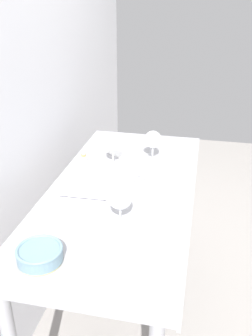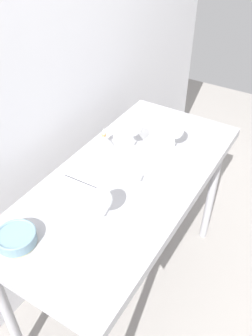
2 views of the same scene
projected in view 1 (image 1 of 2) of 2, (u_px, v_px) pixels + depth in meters
ground_plane at (122, 326)px, 2.09m from camera, size 6.00×6.00×0.00m
back_wall at (11, 96)px, 1.61m from camera, size 3.80×0.04×2.60m
steel_counter at (122, 207)px, 1.74m from camera, size 1.40×0.65×0.90m
wine_glass_near_right at (153, 140)px, 1.89m from camera, size 0.09×0.09×0.17m
wine_glass_near_left at (120, 198)px, 1.37m from camera, size 0.10×0.10×0.17m
wine_glass_far_right at (113, 142)px, 1.83m from camera, size 0.09×0.09×0.18m
wine_glass_near_center at (138, 165)px, 1.59m from camera, size 0.10×0.10×0.19m
open_notebook at (82, 199)px, 1.59m from camera, size 0.34×0.23×0.01m
tasting_sheet_upper at (124, 151)px, 2.06m from camera, size 0.27×0.29×0.00m
tasting_sheet_lower at (143, 175)px, 1.80m from camera, size 0.23×0.30×0.00m
tasting_bowl at (40, 254)px, 1.22m from camera, size 0.16×0.16×0.06m
decanter_funnel at (84, 162)px, 1.85m from camera, size 0.11×0.11×0.12m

